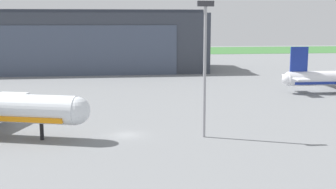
{
  "coord_description": "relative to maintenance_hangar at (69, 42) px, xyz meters",
  "views": [
    {
      "loc": [
        -1.52,
        -65.51,
        17.36
      ],
      "look_at": [
        7.9,
        12.9,
        3.93
      ],
      "focal_mm": 47.35,
      "sensor_mm": 36.0,
      "label": 1
    }
  ],
  "objects": [
    {
      "name": "apron_light_mast",
      "position": [
        28.32,
        -91.63,
        1.77
      ],
      "size": [
        2.4,
        0.5,
        19.98
      ],
      "color": "#99999E",
      "rests_on": "ground_plane"
    },
    {
      "name": "ground_plane",
      "position": [
        16.86,
        -89.21,
        -9.87
      ],
      "size": [
        440.0,
        440.0,
        0.0
      ],
      "primitive_type": "plane",
      "color": "slate"
    },
    {
      "name": "maintenance_hangar",
      "position": [
        0.0,
        0.0,
        0.0
      ],
      "size": [
        91.48,
        31.73,
        20.67
      ],
      "color": "#383D47",
      "rests_on": "ground_plane"
    },
    {
      "name": "grass_field_strip",
      "position": [
        16.86,
        92.13,
        -9.83
      ],
      "size": [
        440.0,
        56.0,
        0.08
      ],
      "primitive_type": "cube",
      "color": "#3B7137",
      "rests_on": "ground_plane"
    }
  ]
}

